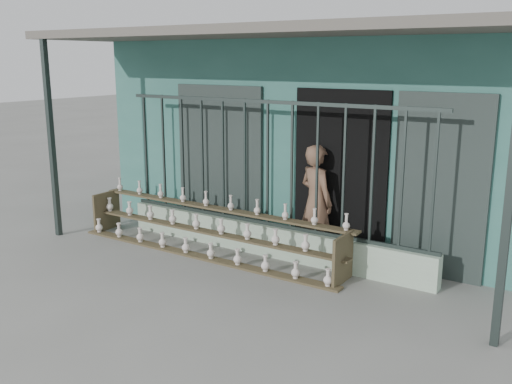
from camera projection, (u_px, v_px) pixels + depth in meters
The scene contains 6 objects.
ground at pixel (213, 283), 7.30m from camera, with size 60.00×60.00×0.00m, color slate.
workshop_building at pixel (353, 125), 10.38m from camera, with size 7.40×6.60×3.21m.
parapet_wall at pixel (267, 240), 8.31m from camera, with size 5.00×0.20×0.45m, color #AAC5A9.
security_fence at pixel (268, 164), 8.05m from camera, with size 5.00×0.04×1.80m.
shelf_rack at pixel (208, 230), 8.35m from camera, with size 4.50×0.68×0.85m.
elderly_woman at pixel (316, 202), 8.10m from camera, with size 0.60×0.39×1.64m, color brown.
Camera 1 is at (4.20, -5.43, 2.81)m, focal length 40.00 mm.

